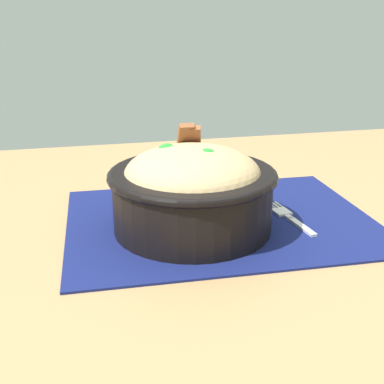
{
  "coord_description": "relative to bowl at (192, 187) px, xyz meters",
  "views": [
    {
      "loc": [
        -0.17,
        -0.58,
        1.05
      ],
      "look_at": [
        -0.03,
        0.0,
        0.83
      ],
      "focal_mm": 45.85,
      "sensor_mm": 36.0,
      "label": 1
    }
  ],
  "objects": [
    {
      "name": "placemat",
      "position": [
        0.04,
        0.02,
        -0.06
      ],
      "size": [
        0.43,
        0.33,
        0.0
      ],
      "primitive_type": "cube",
      "rotation": [
        0.0,
        0.0,
        -0.03
      ],
      "color": "#11194C",
      "rests_on": "table"
    },
    {
      "name": "fork",
      "position": [
        0.14,
        -0.0,
        -0.05
      ],
      "size": [
        0.03,
        0.12,
        0.0
      ],
      "color": "silver",
      "rests_on": "placemat"
    },
    {
      "name": "bowl",
      "position": [
        0.0,
        0.0,
        0.0
      ],
      "size": [
        0.23,
        0.23,
        0.13
      ],
      "color": "black",
      "rests_on": "placemat"
    },
    {
      "name": "table",
      "position": [
        0.03,
        -0.0,
        -0.13
      ],
      "size": [
        1.17,
        0.98,
        0.78
      ],
      "color": "#99754C",
      "rests_on": "ground_plane"
    }
  ]
}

